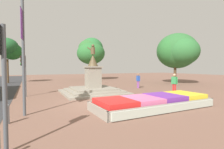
% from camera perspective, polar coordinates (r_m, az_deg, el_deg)
% --- Properties ---
extents(ground_plane, '(94.63, 94.63, 0.00)m').
position_cam_1_polar(ground_plane, '(11.40, -3.90, -9.33)').
color(ground_plane, brown).
extents(flower_planter, '(7.14, 2.84, 0.69)m').
position_cam_1_polar(flower_planter, '(10.32, 13.58, -8.83)').
color(flower_planter, '#38281C').
rests_on(flower_planter, ground_plane).
extents(statue_monument, '(5.30, 5.30, 4.34)m').
position_cam_1_polar(statue_monument, '(15.67, -6.21, -3.69)').
color(statue_monument, gray).
rests_on(statue_monument, ground_plane).
extents(traffic_light_mid_block, '(0.41, 0.29, 3.23)m').
position_cam_1_polar(traffic_light_mid_block, '(15.23, -26.88, 1.99)').
color(traffic_light_mid_block, slate).
rests_on(traffic_light_mid_block, ground_plane).
extents(banner_pole, '(0.16, 1.21, 5.66)m').
position_cam_1_polar(banner_pole, '(9.29, -27.00, 7.11)').
color(banner_pole, '#4C5156').
rests_on(banner_pole, ground_plane).
extents(pedestrian_near_planter, '(0.33, 0.55, 1.77)m').
position_cam_1_polar(pedestrian_near_planter, '(15.84, 19.69, -2.40)').
color(pedestrian_near_planter, red).
rests_on(pedestrian_near_planter, ground_plane).
extents(pedestrian_crossing_plaza, '(0.27, 0.56, 1.62)m').
position_cam_1_polar(pedestrian_crossing_plaza, '(19.45, 8.53, -1.71)').
color(pedestrian_crossing_plaza, '#8C4C99').
rests_on(pedestrian_crossing_plaza, ground_plane).
extents(kerb_bollard_mid_a, '(0.17, 0.17, 0.82)m').
position_cam_1_polar(kerb_bollard_mid_a, '(8.45, -31.00, -10.82)').
color(kerb_bollard_mid_a, slate).
rests_on(kerb_bollard_mid_a, ground_plane).
extents(park_tree_far_left, '(5.53, 6.34, 7.06)m').
position_cam_1_polar(park_tree_far_left, '(26.15, 20.59, 7.18)').
color(park_tree_far_left, '#4C3823').
rests_on(park_tree_far_left, ground_plane).
extents(park_tree_behind_statue, '(3.73, 3.53, 6.51)m').
position_cam_1_polar(park_tree_behind_statue, '(29.39, -30.76, 7.21)').
color(park_tree_behind_statue, brown).
rests_on(park_tree_behind_statue, ground_plane).
extents(park_tree_far_right, '(4.97, 5.25, 7.70)m').
position_cam_1_polar(park_tree_far_right, '(32.13, -6.93, 7.73)').
color(park_tree_far_right, brown).
rests_on(park_tree_far_right, ground_plane).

